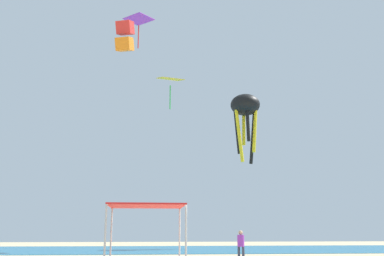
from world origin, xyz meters
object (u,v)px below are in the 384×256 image
object	(u,v)px
person_leftmost	(241,243)
kite_diamond_yellow	(170,81)
kite_diamond_purple	(139,21)
canopy_tent	(146,209)
kite_octopus_black	(245,108)
kite_box_red	(125,36)

from	to	relation	value
person_leftmost	kite_diamond_yellow	world-z (taller)	kite_diamond_yellow
kite_diamond_purple	kite_diamond_yellow	world-z (taller)	kite_diamond_purple
canopy_tent	kite_diamond_yellow	world-z (taller)	kite_diamond_yellow
canopy_tent	kite_octopus_black	size ratio (longest dim) A/B	0.39
kite_box_red	kite_diamond_yellow	bearing A→B (deg)	87.39
kite_box_red	kite_octopus_black	distance (m)	18.76
kite_box_red	kite_octopus_black	xyz separation A→B (m)	(11.96, 14.41, -0.99)
person_leftmost	kite_octopus_black	bearing A→B (deg)	120.75
kite_box_red	kite_diamond_yellow	size ratio (longest dim) A/B	0.75
kite_diamond_purple	canopy_tent	bearing A→B (deg)	-45.60
kite_diamond_yellow	canopy_tent	bearing A→B (deg)	-109.82
kite_diamond_yellow	kite_box_red	bearing A→B (deg)	-125.45
kite_box_red	kite_diamond_purple	world-z (taller)	kite_diamond_purple
person_leftmost	kite_diamond_yellow	size ratio (longest dim) A/B	0.51
canopy_tent	kite_diamond_yellow	size ratio (longest dim) A/B	0.88
kite_octopus_black	kite_diamond_purple	bearing A→B (deg)	-51.05
canopy_tent	kite_octopus_black	xyz separation A→B (m)	(10.21, 27.04, 11.75)
person_leftmost	kite_box_red	xyz separation A→B (m)	(-7.20, 3.94, 14.20)
person_leftmost	kite_box_red	bearing A→B (deg)	-163.41
person_leftmost	kite_octopus_black	xyz separation A→B (m)	(4.76, 18.35, 13.21)
kite_box_red	kite_diamond_purple	distance (m)	6.61
kite_diamond_purple	kite_diamond_yellow	size ratio (longest dim) A/B	0.85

